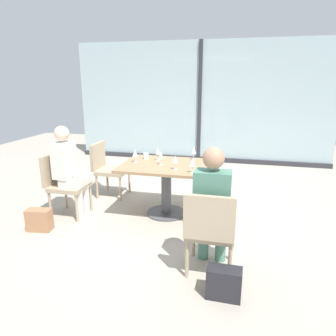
{
  "coord_description": "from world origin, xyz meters",
  "views": [
    {
      "loc": [
        0.99,
        -4.0,
        1.83
      ],
      "look_at": [
        0.0,
        0.1,
        0.65
      ],
      "focal_mm": 33.37,
      "sensor_mm": 36.0,
      "label": 1
    }
  ],
  "objects_px": {
    "chair_front_right": "(210,228)",
    "handbag_1": "(39,220)",
    "wine_glass_3": "(135,153)",
    "cell_phone_on_table": "(200,170)",
    "person_front_right": "(212,203)",
    "chair_far_left": "(107,166)",
    "wine_glass_2": "(161,155)",
    "wine_glass_4": "(194,151)",
    "wine_glass_5": "(175,160)",
    "handbag_0": "(224,283)",
    "coffee_cup": "(146,156)",
    "chair_side_end": "(63,181)",
    "person_side_end": "(69,167)",
    "wine_glass_0": "(158,151)",
    "dining_table_main": "(166,177)",
    "wine_glass_1": "(192,163)"
  },
  "relations": [
    {
      "from": "chair_front_right",
      "to": "handbag_1",
      "type": "distance_m",
      "value": 2.26
    },
    {
      "from": "wine_glass_3",
      "to": "cell_phone_on_table",
      "type": "distance_m",
      "value": 0.96
    },
    {
      "from": "person_front_right",
      "to": "wine_glass_3",
      "type": "height_order",
      "value": "person_front_right"
    },
    {
      "from": "chair_far_left",
      "to": "wine_glass_2",
      "type": "height_order",
      "value": "wine_glass_2"
    },
    {
      "from": "wine_glass_3",
      "to": "wine_glass_4",
      "type": "distance_m",
      "value": 0.85
    },
    {
      "from": "wine_glass_5",
      "to": "cell_phone_on_table",
      "type": "xyz_separation_m",
      "value": [
        0.32,
        0.06,
        -0.13
      ]
    },
    {
      "from": "handbag_0",
      "to": "handbag_1",
      "type": "relative_size",
      "value": 1.0
    },
    {
      "from": "wine_glass_5",
      "to": "handbag_1",
      "type": "distance_m",
      "value": 1.88
    },
    {
      "from": "coffee_cup",
      "to": "chair_side_end",
      "type": "bearing_deg",
      "value": -151.24
    },
    {
      "from": "wine_glass_4",
      "to": "wine_glass_5",
      "type": "height_order",
      "value": "same"
    },
    {
      "from": "person_side_end",
      "to": "handbag_0",
      "type": "height_order",
      "value": "person_side_end"
    },
    {
      "from": "wine_glass_0",
      "to": "handbag_1",
      "type": "xyz_separation_m",
      "value": [
        -1.27,
        -1.06,
        -0.72
      ]
    },
    {
      "from": "chair_front_right",
      "to": "wine_glass_4",
      "type": "distance_m",
      "value": 1.75
    },
    {
      "from": "wine_glass_2",
      "to": "wine_glass_5",
      "type": "bearing_deg",
      "value": -38.45
    },
    {
      "from": "wine_glass_4",
      "to": "person_side_end",
      "type": "bearing_deg",
      "value": -156.56
    },
    {
      "from": "chair_side_end",
      "to": "person_side_end",
      "type": "relative_size",
      "value": 0.69
    },
    {
      "from": "dining_table_main",
      "to": "chair_side_end",
      "type": "relative_size",
      "value": 1.39
    },
    {
      "from": "wine_glass_4",
      "to": "wine_glass_5",
      "type": "relative_size",
      "value": 1.0
    },
    {
      "from": "person_front_right",
      "to": "wine_glass_0",
      "type": "distance_m",
      "value": 1.67
    },
    {
      "from": "person_front_right",
      "to": "wine_glass_1",
      "type": "bearing_deg",
      "value": 111.2
    },
    {
      "from": "chair_side_end",
      "to": "person_side_end",
      "type": "xyz_separation_m",
      "value": [
        0.11,
        -0.0,
        0.2
      ]
    },
    {
      "from": "wine_glass_3",
      "to": "handbag_0",
      "type": "xyz_separation_m",
      "value": [
        1.36,
        -1.62,
        -0.72
      ]
    },
    {
      "from": "wine_glass_0",
      "to": "wine_glass_2",
      "type": "relative_size",
      "value": 1.0
    },
    {
      "from": "person_side_end",
      "to": "wine_glass_0",
      "type": "relative_size",
      "value": 6.81
    },
    {
      "from": "chair_far_left",
      "to": "chair_side_end",
      "type": "bearing_deg",
      "value": -107.49
    },
    {
      "from": "handbag_0",
      "to": "coffee_cup",
      "type": "bearing_deg",
      "value": 125.71
    },
    {
      "from": "chair_front_right",
      "to": "wine_glass_3",
      "type": "distance_m",
      "value": 1.81
    },
    {
      "from": "wine_glass_5",
      "to": "wine_glass_0",
      "type": "bearing_deg",
      "value": 129.63
    },
    {
      "from": "wine_glass_0",
      "to": "wine_glass_5",
      "type": "xyz_separation_m",
      "value": [
        0.35,
        -0.42,
        0.0
      ]
    },
    {
      "from": "chair_far_left",
      "to": "person_side_end",
      "type": "bearing_deg",
      "value": -100.69
    },
    {
      "from": "person_front_right",
      "to": "wine_glass_0",
      "type": "bearing_deg",
      "value": 123.53
    },
    {
      "from": "dining_table_main",
      "to": "person_front_right",
      "type": "xyz_separation_m",
      "value": [
        0.75,
        -1.2,
        0.15
      ]
    },
    {
      "from": "chair_side_end",
      "to": "cell_phone_on_table",
      "type": "height_order",
      "value": "chair_side_end"
    },
    {
      "from": "wine_glass_1",
      "to": "wine_glass_2",
      "type": "relative_size",
      "value": 1.0
    },
    {
      "from": "wine_glass_2",
      "to": "cell_phone_on_table",
      "type": "relative_size",
      "value": 1.28
    },
    {
      "from": "wine_glass_0",
      "to": "wine_glass_1",
      "type": "bearing_deg",
      "value": -41.54
    },
    {
      "from": "coffee_cup",
      "to": "handbag_0",
      "type": "relative_size",
      "value": 0.3
    },
    {
      "from": "person_side_end",
      "to": "wine_glass_5",
      "type": "bearing_deg",
      "value": 4.6
    },
    {
      "from": "wine_glass_1",
      "to": "chair_side_end",
      "type": "bearing_deg",
      "value": -179.38
    },
    {
      "from": "chair_far_left",
      "to": "wine_glass_0",
      "type": "height_order",
      "value": "wine_glass_0"
    },
    {
      "from": "coffee_cup",
      "to": "handbag_1",
      "type": "relative_size",
      "value": 0.3
    },
    {
      "from": "wine_glass_3",
      "to": "cell_phone_on_table",
      "type": "relative_size",
      "value": 1.28
    },
    {
      "from": "chair_side_end",
      "to": "wine_glass_3",
      "type": "bearing_deg",
      "value": 19.91
    },
    {
      "from": "chair_front_right",
      "to": "wine_glass_1",
      "type": "height_order",
      "value": "wine_glass_1"
    },
    {
      "from": "wine_glass_1",
      "to": "handbag_1",
      "type": "distance_m",
      "value": 2.06
    },
    {
      "from": "chair_far_left",
      "to": "coffee_cup",
      "type": "bearing_deg",
      "value": -21.3
    },
    {
      "from": "chair_far_left",
      "to": "wine_glass_4",
      "type": "relative_size",
      "value": 4.7
    },
    {
      "from": "person_side_end",
      "to": "wine_glass_5",
      "type": "relative_size",
      "value": 6.81
    },
    {
      "from": "chair_front_right",
      "to": "person_front_right",
      "type": "bearing_deg",
      "value": 90.0
    },
    {
      "from": "dining_table_main",
      "to": "wine_glass_5",
      "type": "height_order",
      "value": "wine_glass_5"
    }
  ]
}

